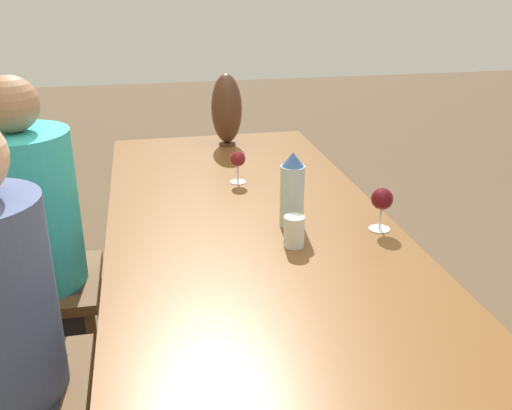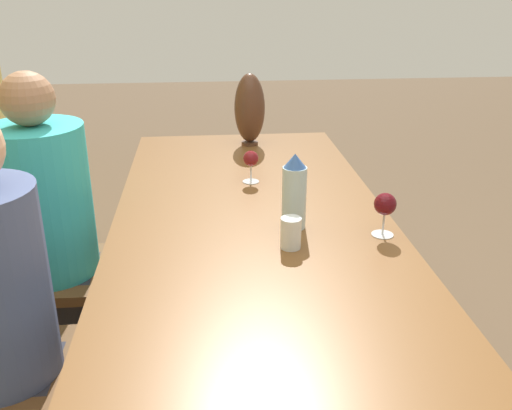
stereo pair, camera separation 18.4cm
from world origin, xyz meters
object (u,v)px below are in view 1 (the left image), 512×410
object	(u,v)px
water_tumbler	(294,231)
person_near	(0,323)
chair_far	(15,269)
water_bottle	(292,191)
wine_glass_3	(382,200)
person_far	(36,233)
vase	(227,109)
wine_glass_2	(238,160)

from	to	relation	value
water_tumbler	person_near	size ratio (longest dim) A/B	0.08
water_tumbler	chair_far	distance (m)	1.08
person_near	water_bottle	bearing A→B (deg)	-70.62
wine_glass_3	person_near	distance (m)	1.20
water_bottle	chair_far	world-z (taller)	water_bottle
water_tumbler	chair_far	world-z (taller)	chair_far
person_near	person_far	xyz separation A→B (m)	(0.61, -0.00, -0.02)
water_tumbler	vase	world-z (taller)	vase
chair_far	person_far	xyz separation A→B (m)	(0.00, -0.09, 0.14)
wine_glass_2	wine_glass_3	xyz separation A→B (m)	(-0.55, -0.39, 0.01)
water_bottle	wine_glass_3	bearing A→B (deg)	-107.97
wine_glass_3	water_tumbler	bearing A→B (deg)	101.21
wine_glass_3	person_far	bearing A→B (deg)	71.45
wine_glass_2	chair_far	bearing A→B (deg)	100.16
wine_glass_3	person_far	size ratio (longest dim) A/B	0.12
water_tumbler	wine_glass_2	distance (m)	0.61
person_far	wine_glass_2	bearing A→B (deg)	-78.67
water_bottle	vase	distance (m)	1.00
chair_far	person_far	size ratio (longest dim) A/B	0.80
wine_glass_2	vase	bearing A→B (deg)	-4.30
vase	person_far	distance (m)	1.11
person_far	water_bottle	bearing A→B (deg)	-108.73
chair_far	wine_glass_2	bearing A→B (deg)	-79.84
wine_glass_2	chair_far	distance (m)	0.94
person_far	vase	bearing A→B (deg)	-49.51
vase	water_bottle	bearing A→B (deg)	-176.33
chair_far	water_tumbler	bearing A→B (deg)	-115.67
wine_glass_2	person_far	distance (m)	0.81
wine_glass_3	vase	bearing A→B (deg)	17.56
wine_glass_3	chair_far	distance (m)	1.35
wine_glass_3	chair_far	world-z (taller)	chair_far
wine_glass_2	wine_glass_3	world-z (taller)	wine_glass_3
person_near	person_far	world-z (taller)	person_near
wine_glass_2	person_far	bearing A→B (deg)	101.33
water_tumbler	person_far	bearing A→B (deg)	61.97
water_tumbler	wine_glass_2	world-z (taller)	wine_glass_2
wine_glass_2	chair_far	xyz separation A→B (m)	(-0.16, 0.87, -0.32)
vase	person_far	world-z (taller)	person_far
water_tumbler	wine_glass_2	size ratio (longest dim) A/B	0.75
vase	wine_glass_2	world-z (taller)	vase
person_near	wine_glass_3	bearing A→B (deg)	-79.31
vase	wine_glass_3	distance (m)	1.15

